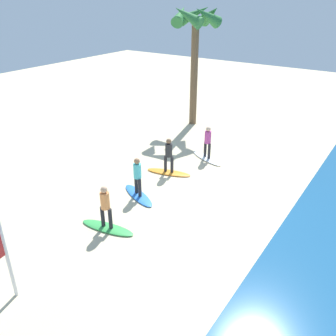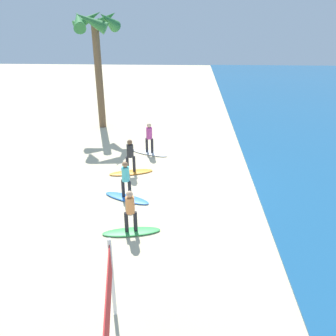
{
  "view_description": "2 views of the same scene",
  "coord_description": "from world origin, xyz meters",
  "px_view_note": "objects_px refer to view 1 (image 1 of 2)",
  "views": [
    {
      "loc": [
        11.43,
        5.61,
        7.6
      ],
      "look_at": [
        0.26,
        -2.03,
        0.9
      ],
      "focal_mm": 38.05,
      "sensor_mm": 36.0,
      "label": 1
    },
    {
      "loc": [
        14.92,
        -0.33,
        7.88
      ],
      "look_at": [
        1.13,
        -0.86,
        1.24
      ],
      "focal_mm": 39.1,
      "sensor_mm": 36.0,
      "label": 2
    }
  ],
  "objects_px": {
    "surfboard_blue": "(138,195)",
    "surfboard_white": "(207,158)",
    "surfer_green": "(105,204)",
    "surfboard_orange": "(169,172)",
    "surfer_blue": "(137,174)",
    "palm_tree": "(196,28)",
    "surfboard_green": "(107,228)",
    "surfer_orange": "(169,153)",
    "surfer_white": "(208,140)"
  },
  "relations": [
    {
      "from": "surfboard_white",
      "to": "surfboard_orange",
      "type": "bearing_deg",
      "value": -83.01
    },
    {
      "from": "surfer_white",
      "to": "surfer_blue",
      "type": "distance_m",
      "value": 4.88
    },
    {
      "from": "palm_tree",
      "to": "surfer_green",
      "type": "bearing_deg",
      "value": 16.21
    },
    {
      "from": "surfboard_blue",
      "to": "palm_tree",
      "type": "bearing_deg",
      "value": 131.26
    },
    {
      "from": "surfer_white",
      "to": "surfer_blue",
      "type": "bearing_deg",
      "value": -6.55
    },
    {
      "from": "surfboard_blue",
      "to": "palm_tree",
      "type": "relative_size",
      "value": 0.29
    },
    {
      "from": "surfboard_blue",
      "to": "surfboard_white",
      "type": "bearing_deg",
      "value": 107.39
    },
    {
      "from": "surfer_blue",
      "to": "palm_tree",
      "type": "height_order",
      "value": "palm_tree"
    },
    {
      "from": "surfboard_white",
      "to": "surfer_blue",
      "type": "height_order",
      "value": "surfer_blue"
    },
    {
      "from": "surfer_blue",
      "to": "surfboard_green",
      "type": "relative_size",
      "value": 0.78
    },
    {
      "from": "surfer_blue",
      "to": "palm_tree",
      "type": "xyz_separation_m",
      "value": [
        -9.16,
        -2.86,
        4.7
      ]
    },
    {
      "from": "surfboard_white",
      "to": "palm_tree",
      "type": "height_order",
      "value": "palm_tree"
    },
    {
      "from": "surfer_white",
      "to": "surfer_green",
      "type": "bearing_deg",
      "value": -0.42
    },
    {
      "from": "surfer_blue",
      "to": "surfer_orange",
      "type": "bearing_deg",
      "value": -176.8
    },
    {
      "from": "surfboard_orange",
      "to": "surfer_white",
      "type": "bearing_deg",
      "value": 58.69
    },
    {
      "from": "surfboard_orange",
      "to": "surfboard_blue",
      "type": "bearing_deg",
      "value": -102.08
    },
    {
      "from": "surfer_orange",
      "to": "surfboard_green",
      "type": "height_order",
      "value": "surfer_orange"
    },
    {
      "from": "surfboard_orange",
      "to": "surfboard_blue",
      "type": "height_order",
      "value": "same"
    },
    {
      "from": "surfer_orange",
      "to": "surfer_green",
      "type": "height_order",
      "value": "same"
    },
    {
      "from": "palm_tree",
      "to": "surfboard_orange",
      "type": "bearing_deg",
      "value": 22.03
    },
    {
      "from": "surfboard_orange",
      "to": "surfer_orange",
      "type": "xyz_separation_m",
      "value": [
        0.0,
        -0.0,
        0.99
      ]
    },
    {
      "from": "surfer_orange",
      "to": "surfboard_blue",
      "type": "xyz_separation_m",
      "value": [
        2.44,
        0.14,
        -0.99
      ]
    },
    {
      "from": "surfboard_white",
      "to": "palm_tree",
      "type": "distance_m",
      "value": 7.91
    },
    {
      "from": "surfboard_white",
      "to": "surfboard_orange",
      "type": "relative_size",
      "value": 1.0
    },
    {
      "from": "surfboard_white",
      "to": "surfer_blue",
      "type": "distance_m",
      "value": 4.98
    },
    {
      "from": "surfer_green",
      "to": "surfboard_green",
      "type": "bearing_deg",
      "value": 0.0
    },
    {
      "from": "surfer_green",
      "to": "surfboard_orange",
      "type": "bearing_deg",
      "value": -172.46
    },
    {
      "from": "surfboard_green",
      "to": "palm_tree",
      "type": "distance_m",
      "value": 13.31
    },
    {
      "from": "surfboard_orange",
      "to": "surfer_green",
      "type": "bearing_deg",
      "value": -97.74
    },
    {
      "from": "surfboard_blue",
      "to": "surfer_blue",
      "type": "distance_m",
      "value": 0.99
    },
    {
      "from": "surfboard_white",
      "to": "surfer_orange",
      "type": "distance_m",
      "value": 2.7
    },
    {
      "from": "surfer_blue",
      "to": "palm_tree",
      "type": "distance_m",
      "value": 10.68
    },
    {
      "from": "surfer_white",
      "to": "palm_tree",
      "type": "height_order",
      "value": "palm_tree"
    },
    {
      "from": "surfer_green",
      "to": "palm_tree",
      "type": "bearing_deg",
      "value": -163.79
    },
    {
      "from": "palm_tree",
      "to": "surfboard_white",
      "type": "bearing_deg",
      "value": 38.38
    },
    {
      "from": "surfboard_blue",
      "to": "surfboard_green",
      "type": "height_order",
      "value": "same"
    },
    {
      "from": "surfer_green",
      "to": "palm_tree",
      "type": "distance_m",
      "value": 12.92
    },
    {
      "from": "surfer_blue",
      "to": "surfer_green",
      "type": "xyz_separation_m",
      "value": [
        2.4,
        0.5,
        0.0
      ]
    },
    {
      "from": "surfer_orange",
      "to": "surfboard_orange",
      "type": "bearing_deg",
      "value": 90.0
    },
    {
      "from": "surfer_blue",
      "to": "surfboard_white",
      "type": "bearing_deg",
      "value": 173.45
    },
    {
      "from": "surfer_orange",
      "to": "palm_tree",
      "type": "xyz_separation_m",
      "value": [
        -6.72,
        -2.72,
        4.7
      ]
    },
    {
      "from": "surfer_blue",
      "to": "surfboard_green",
      "type": "height_order",
      "value": "surfer_blue"
    },
    {
      "from": "surfboard_blue",
      "to": "surfer_blue",
      "type": "xyz_separation_m",
      "value": [
        0.0,
        0.0,
        0.99
      ]
    },
    {
      "from": "surfer_white",
      "to": "surfboard_green",
      "type": "distance_m",
      "value": 7.32
    },
    {
      "from": "surfer_orange",
      "to": "surfboard_blue",
      "type": "relative_size",
      "value": 0.78
    },
    {
      "from": "palm_tree",
      "to": "surfer_orange",
      "type": "bearing_deg",
      "value": 22.03
    },
    {
      "from": "surfboard_orange",
      "to": "surfboard_green",
      "type": "relative_size",
      "value": 1.0
    },
    {
      "from": "surfer_blue",
      "to": "surfer_green",
      "type": "bearing_deg",
      "value": 11.86
    },
    {
      "from": "surfboard_white",
      "to": "palm_tree",
      "type": "xyz_separation_m",
      "value": [
        -4.31,
        -3.41,
        5.69
      ]
    },
    {
      "from": "surfboard_green",
      "to": "palm_tree",
      "type": "bearing_deg",
      "value": 96.56
    }
  ]
}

